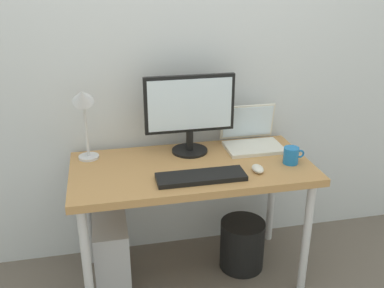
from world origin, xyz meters
name	(u,v)px	position (x,y,z in m)	size (l,w,h in m)	color
ground_plane	(192,274)	(0.00, 0.00, 0.00)	(6.00, 6.00, 0.00)	#665B51
back_wall	(178,40)	(0.00, 0.37, 1.30)	(4.40, 0.04, 2.60)	silver
desk	(192,177)	(0.00, 0.00, 0.64)	(1.26, 0.61, 0.71)	#B7844C
monitor	(190,110)	(0.02, 0.17, 0.95)	(0.49, 0.20, 0.44)	black
laptop	(251,136)	(0.39, 0.19, 0.76)	(0.32, 0.26, 0.23)	silver
desk_lamp	(84,107)	(-0.53, 0.17, 1.00)	(0.11, 0.16, 0.43)	silver
keyboard	(201,177)	(0.01, -0.17, 0.72)	(0.44, 0.14, 0.02)	black
mouse	(258,169)	(0.31, -0.15, 0.72)	(0.06, 0.09, 0.03)	silver
coffee_mug	(291,155)	(0.52, -0.09, 0.75)	(0.12, 0.08, 0.09)	#1E72BF
computer_tower	(112,254)	(-0.45, 0.00, 0.21)	(0.18, 0.36, 0.42)	#B2B2B7
wastebasket	(242,244)	(0.31, 0.02, 0.15)	(0.26, 0.26, 0.30)	black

